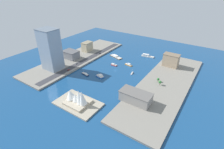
{
  "coord_description": "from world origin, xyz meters",
  "views": [
    {
      "loc": [
        -150.21,
        234.64,
        148.08
      ],
      "look_at": [
        -8.66,
        22.97,
        4.02
      ],
      "focal_mm": 27.64,
      "sensor_mm": 36.0,
      "label": 1
    }
  ],
  "objects_px": {
    "barge_flat_brown": "(116,56)",
    "water_taxi_orange": "(129,65)",
    "sailboat_small_white": "(132,73)",
    "opera_landmark": "(77,98)",
    "carpark_squat_concrete": "(136,97)",
    "sedan_silver": "(76,64)",
    "van_white": "(103,51)",
    "pickup_red": "(68,70)",
    "warehouse_low_gray": "(71,54)",
    "traffic_light_waterfront": "(96,55)",
    "tower_tall_glass": "(50,50)",
    "apartment_midrise_tan": "(171,60)",
    "catamaran_blue": "(100,76)",
    "office_block_beige": "(87,46)",
    "ferry_white_commuter": "(147,56)",
    "patrol_launch_navy": "(85,74)",
    "tugboat_red": "(114,65)",
    "suv_black": "(100,53)"
  },
  "relations": [
    {
      "from": "sailboat_small_white",
      "to": "carpark_squat_concrete",
      "type": "bearing_deg",
      "value": 121.03
    },
    {
      "from": "apartment_midrise_tan",
      "to": "office_block_beige",
      "type": "relative_size",
      "value": 1.2
    },
    {
      "from": "sailboat_small_white",
      "to": "suv_black",
      "type": "height_order",
      "value": "sailboat_small_white"
    },
    {
      "from": "tugboat_red",
      "to": "van_white",
      "type": "xyz_separation_m",
      "value": [
        55.04,
        -38.74,
        2.33
      ]
    },
    {
      "from": "warehouse_low_gray",
      "to": "traffic_light_waterfront",
      "type": "distance_m",
      "value": 52.09
    },
    {
      "from": "barge_flat_brown",
      "to": "water_taxi_orange",
      "type": "relative_size",
      "value": 1.93
    },
    {
      "from": "sailboat_small_white",
      "to": "apartment_midrise_tan",
      "type": "bearing_deg",
      "value": -127.45
    },
    {
      "from": "patrol_launch_navy",
      "to": "tugboat_red",
      "type": "distance_m",
      "value": 62.25
    },
    {
      "from": "traffic_light_waterfront",
      "to": "tower_tall_glass",
      "type": "bearing_deg",
      "value": 69.06
    },
    {
      "from": "water_taxi_orange",
      "to": "opera_landmark",
      "type": "relative_size",
      "value": 0.45
    },
    {
      "from": "office_block_beige",
      "to": "ferry_white_commuter",
      "type": "bearing_deg",
      "value": -158.74
    },
    {
      "from": "sailboat_small_white",
      "to": "van_white",
      "type": "bearing_deg",
      "value": -25.99
    },
    {
      "from": "tower_tall_glass",
      "to": "sedan_silver",
      "type": "xyz_separation_m",
      "value": [
        -21.94,
        -34.95,
        -35.22
      ]
    },
    {
      "from": "barge_flat_brown",
      "to": "pickup_red",
      "type": "distance_m",
      "value": 107.57
    },
    {
      "from": "tugboat_red",
      "to": "carpark_squat_concrete",
      "type": "height_order",
      "value": "carpark_squat_concrete"
    },
    {
      "from": "ferry_white_commuter",
      "to": "office_block_beige",
      "type": "distance_m",
      "value": 134.27
    },
    {
      "from": "water_taxi_orange",
      "to": "pickup_red",
      "type": "relative_size",
      "value": 3.59
    },
    {
      "from": "sailboat_small_white",
      "to": "catamaran_blue",
      "type": "xyz_separation_m",
      "value": [
        40.13,
        40.01,
        0.6
      ]
    },
    {
      "from": "office_block_beige",
      "to": "opera_landmark",
      "type": "relative_size",
      "value": 0.66
    },
    {
      "from": "ferry_white_commuter",
      "to": "barge_flat_brown",
      "type": "bearing_deg",
      "value": 34.88
    },
    {
      "from": "van_white",
      "to": "pickup_red",
      "type": "distance_m",
      "value": 104.97
    },
    {
      "from": "pickup_red",
      "to": "opera_landmark",
      "type": "relative_size",
      "value": 0.13
    },
    {
      "from": "apartment_midrise_tan",
      "to": "pickup_red",
      "type": "bearing_deg",
      "value": 38.96
    },
    {
      "from": "patrol_launch_navy",
      "to": "tower_tall_glass",
      "type": "bearing_deg",
      "value": 15.41
    },
    {
      "from": "barge_flat_brown",
      "to": "ferry_white_commuter",
      "type": "height_order",
      "value": "ferry_white_commuter"
    },
    {
      "from": "apartment_midrise_tan",
      "to": "carpark_squat_concrete",
      "type": "height_order",
      "value": "apartment_midrise_tan"
    },
    {
      "from": "carpark_squat_concrete",
      "to": "office_block_beige",
      "type": "distance_m",
      "value": 203.23
    },
    {
      "from": "traffic_light_waterfront",
      "to": "opera_landmark",
      "type": "distance_m",
      "value": 152.76
    },
    {
      "from": "barge_flat_brown",
      "to": "patrol_launch_navy",
      "type": "bearing_deg",
      "value": 88.22
    },
    {
      "from": "catamaran_blue",
      "to": "barge_flat_brown",
      "type": "bearing_deg",
      "value": -74.95
    },
    {
      "from": "tower_tall_glass",
      "to": "opera_landmark",
      "type": "relative_size",
      "value": 2.02
    },
    {
      "from": "sailboat_small_white",
      "to": "barge_flat_brown",
      "type": "height_order",
      "value": "sailboat_small_white"
    },
    {
      "from": "pickup_red",
      "to": "office_block_beige",
      "type": "bearing_deg",
      "value": -69.49
    },
    {
      "from": "tugboat_red",
      "to": "warehouse_low_gray",
      "type": "relative_size",
      "value": 0.43
    },
    {
      "from": "warehouse_low_gray",
      "to": "opera_landmark",
      "type": "relative_size",
      "value": 0.87
    },
    {
      "from": "carpark_squat_concrete",
      "to": "opera_landmark",
      "type": "height_order",
      "value": "opera_landmark"
    },
    {
      "from": "water_taxi_orange",
      "to": "tower_tall_glass",
      "type": "xyz_separation_m",
      "value": [
        105.84,
        91.33,
        37.32
      ]
    },
    {
      "from": "opera_landmark",
      "to": "pickup_red",
      "type": "bearing_deg",
      "value": -36.68
    },
    {
      "from": "office_block_beige",
      "to": "carpark_squat_concrete",
      "type": "bearing_deg",
      "value": 149.21
    },
    {
      "from": "warehouse_low_gray",
      "to": "pickup_red",
      "type": "height_order",
      "value": "warehouse_low_gray"
    },
    {
      "from": "sailboat_small_white",
      "to": "opera_landmark",
      "type": "bearing_deg",
      "value": 79.66
    },
    {
      "from": "water_taxi_orange",
      "to": "office_block_beige",
      "type": "bearing_deg",
      "value": -4.57
    },
    {
      "from": "tower_tall_glass",
      "to": "traffic_light_waterfront",
      "type": "distance_m",
      "value": 96.23
    },
    {
      "from": "carpark_squat_concrete",
      "to": "sedan_silver",
      "type": "distance_m",
      "value": 151.94
    },
    {
      "from": "traffic_light_waterfront",
      "to": "sailboat_small_white",
      "type": "bearing_deg",
      "value": 168.44
    },
    {
      "from": "van_white",
      "to": "office_block_beige",
      "type": "bearing_deg",
      "value": 22.59
    },
    {
      "from": "suv_black",
      "to": "tugboat_red",
      "type": "bearing_deg",
      "value": 153.9
    },
    {
      "from": "opera_landmark",
      "to": "van_white",
      "type": "bearing_deg",
      "value": -64.21
    },
    {
      "from": "warehouse_low_gray",
      "to": "sedan_silver",
      "type": "relative_size",
      "value": 6.2
    },
    {
      "from": "van_white",
      "to": "opera_landmark",
      "type": "bearing_deg",
      "value": 115.79
    }
  ]
}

